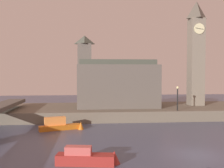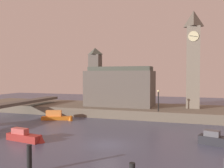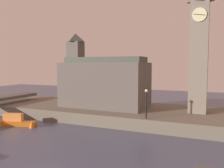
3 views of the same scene
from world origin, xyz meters
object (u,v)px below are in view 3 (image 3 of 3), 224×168
clock_tower (199,45)px  parliament_hall (103,82)px  streetlamp (146,100)px  boat_patrol_orange (18,122)px

clock_tower → parliament_hall: bearing=-177.7°
streetlamp → boat_patrol_orange: 16.15m
clock_tower → boat_patrol_orange: bearing=-153.8°
boat_patrol_orange → parliament_hall: bearing=53.1°
clock_tower → boat_patrol_orange: 24.74m
streetlamp → boat_patrol_orange: size_ratio=0.62×
parliament_hall → boat_patrol_orange: bearing=-126.9°
clock_tower → boat_patrol_orange: (-20.46, -10.07, -9.60)m
clock_tower → boat_patrol_orange: size_ratio=3.06×
boat_patrol_orange → streetlamp: bearing=14.7°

